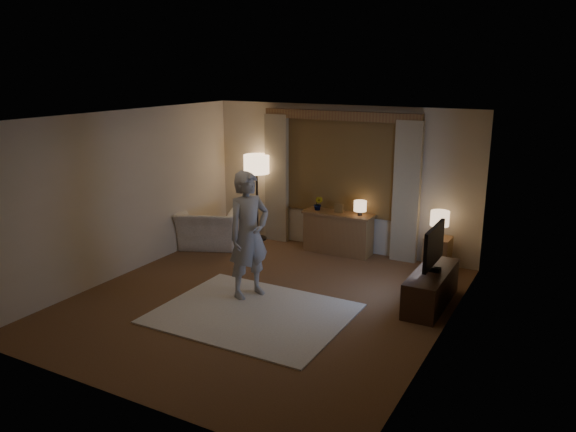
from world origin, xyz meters
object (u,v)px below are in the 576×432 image
Objects in this scene: armchair at (209,228)px; sideboard at (338,234)px; side_table at (437,254)px; tv_stand at (431,288)px; person at (249,235)px.

sideboard is at bearing 176.22° from armchair.
side_table reaches higher than tv_stand.
armchair is at bearing -169.38° from side_table.
side_table is 3.25m from person.
sideboard is 2.14× the size of side_table.
armchair is 0.59× the size of person.
person is at bearing -97.71° from sideboard.
person is at bearing -158.31° from tv_stand.
person is (-0.33, -2.43, 0.58)m from sideboard.
side_table is 1.46m from tv_stand.
side_table is 0.31× the size of person.
tv_stand is (0.28, -1.43, -0.03)m from side_table.
tv_stand is (2.06, -1.48, -0.10)m from sideboard.
armchair is 4.35m from tv_stand.
person reaches higher than tv_stand.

